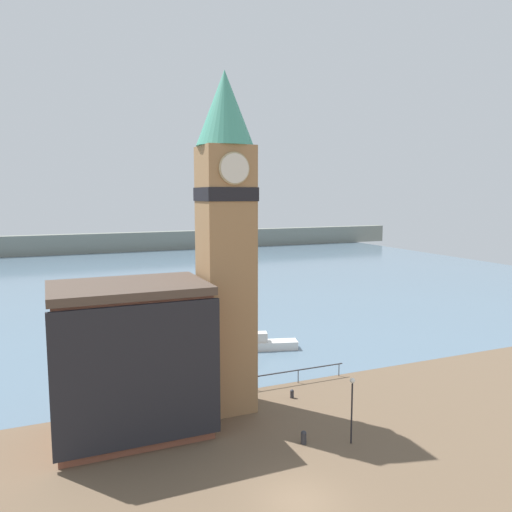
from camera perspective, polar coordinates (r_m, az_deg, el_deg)
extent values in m
plane|color=brown|center=(27.27, 4.94, -26.10)|extent=(160.00, 160.00, 0.00)
cube|color=slate|center=(95.90, -16.20, -2.21)|extent=(160.00, 120.00, 0.00)
cube|color=gray|center=(135.12, -18.27, 1.39)|extent=(180.00, 3.00, 5.00)
cube|color=#333338|center=(40.77, 4.85, -12.86)|extent=(8.19, 0.08, 0.08)
cylinder|color=#333338|center=(39.43, -0.20, -14.36)|extent=(0.07, 0.07, 1.05)
cylinder|color=#333338|center=(40.95, 4.84, -13.55)|extent=(0.07, 0.07, 1.05)
cylinder|color=#333338|center=(42.75, 9.46, -12.72)|extent=(0.07, 0.07, 1.05)
cube|color=#9E754C|center=(34.21, -3.45, -2.84)|extent=(3.34, 3.34, 18.09)
cube|color=black|center=(33.71, -3.52, 7.05)|extent=(3.46, 3.46, 0.90)
cylinder|color=tan|center=(32.13, -2.51, 9.98)|extent=(2.06, 0.12, 2.06)
cylinder|color=silver|center=(32.05, -2.45, 9.99)|extent=(1.87, 0.12, 1.87)
cylinder|color=tan|center=(34.37, -0.79, 9.79)|extent=(0.12, 2.06, 2.06)
cylinder|color=silver|center=(34.40, -0.66, 9.79)|extent=(0.12, 1.87, 1.87)
cone|color=teal|center=(34.18, -3.60, 16.51)|extent=(3.84, 3.84, 4.89)
cube|color=brown|center=(32.79, -14.13, -11.69)|extent=(9.01, 6.09, 8.99)
cube|color=#4C3D33|center=(31.61, -14.39, -3.51)|extent=(9.41, 6.49, 0.50)
cube|color=#232328|center=(29.75, -13.16, -13.26)|extent=(9.51, 0.30, 8.27)
cube|color=silver|center=(49.05, 0.94, -10.17)|extent=(6.61, 3.22, 0.81)
cube|color=silver|center=(48.67, -0.43, -9.26)|extent=(3.02, 1.80, 0.89)
cylinder|color=#2D2D33|center=(38.25, 4.14, -15.51)|extent=(0.27, 0.27, 0.50)
sphere|color=#2D2D33|center=(38.15, 4.14, -15.16)|extent=(0.28, 0.28, 0.28)
cylinder|color=#2D2D33|center=(32.05, 5.46, -20.06)|extent=(0.34, 0.34, 0.65)
sphere|color=#2D2D33|center=(31.90, 5.47, -19.54)|extent=(0.35, 0.35, 0.35)
cylinder|color=black|center=(31.81, 10.88, -17.20)|extent=(0.10, 0.10, 3.83)
sphere|color=silver|center=(31.04, 10.97, -13.81)|extent=(0.32, 0.32, 0.32)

